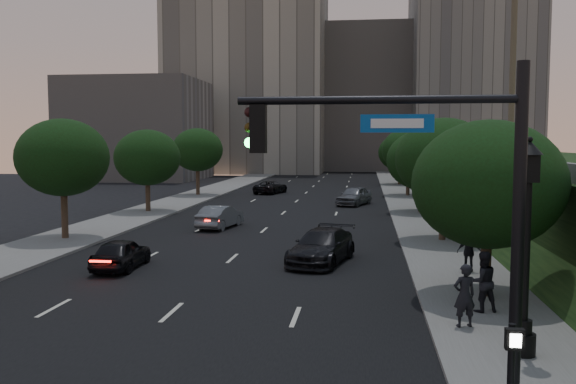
# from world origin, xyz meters

# --- Properties ---
(ground) EXTENTS (160.00, 160.00, 0.00)m
(ground) POSITION_xyz_m (0.00, 0.00, 0.00)
(ground) COLOR black
(ground) RESTS_ON ground
(road_surface) EXTENTS (16.00, 140.00, 0.02)m
(road_surface) POSITION_xyz_m (0.00, 30.00, 0.01)
(road_surface) COLOR black
(road_surface) RESTS_ON ground
(sidewalk_right) EXTENTS (4.50, 140.00, 0.15)m
(sidewalk_right) POSITION_xyz_m (10.25, 30.00, 0.07)
(sidewalk_right) COLOR slate
(sidewalk_right) RESTS_ON ground
(sidewalk_left) EXTENTS (4.50, 140.00, 0.15)m
(sidewalk_left) POSITION_xyz_m (-10.25, 30.00, 0.07)
(sidewalk_left) COLOR slate
(sidewalk_left) RESTS_ON ground
(parapet_wall) EXTENTS (0.35, 90.00, 0.70)m
(parapet_wall) POSITION_xyz_m (13.50, 28.00, 4.35)
(parapet_wall) COLOR slate
(parapet_wall) RESTS_ON embankment
(office_block_left) EXTENTS (26.00, 20.00, 32.00)m
(office_block_left) POSITION_xyz_m (-14.00, 92.00, 16.00)
(office_block_left) COLOR #9B9787
(office_block_left) RESTS_ON ground
(office_block_mid) EXTENTS (22.00, 18.00, 26.00)m
(office_block_mid) POSITION_xyz_m (6.00, 102.00, 13.00)
(office_block_mid) COLOR #9D9690
(office_block_mid) RESTS_ON ground
(office_block_right) EXTENTS (20.00, 22.00, 36.00)m
(office_block_right) POSITION_xyz_m (24.00, 96.00, 18.00)
(office_block_right) COLOR gray
(office_block_right) RESTS_ON ground
(office_block_filler) EXTENTS (18.00, 16.00, 14.00)m
(office_block_filler) POSITION_xyz_m (-26.00, 70.00, 7.00)
(office_block_filler) COLOR #9D9690
(office_block_filler) RESTS_ON ground
(tree_right_a) EXTENTS (5.20, 5.20, 6.24)m
(tree_right_a) POSITION_xyz_m (10.30, 8.00, 4.02)
(tree_right_a) COLOR #38281C
(tree_right_a) RESTS_ON ground
(tree_right_b) EXTENTS (5.20, 5.20, 6.74)m
(tree_right_b) POSITION_xyz_m (10.30, 20.00, 4.52)
(tree_right_b) COLOR #38281C
(tree_right_b) RESTS_ON ground
(tree_right_c) EXTENTS (5.20, 5.20, 6.24)m
(tree_right_c) POSITION_xyz_m (10.30, 33.00, 4.02)
(tree_right_c) COLOR #38281C
(tree_right_c) RESTS_ON ground
(tree_right_d) EXTENTS (5.20, 5.20, 6.74)m
(tree_right_d) POSITION_xyz_m (10.30, 47.00, 4.52)
(tree_right_d) COLOR #38281C
(tree_right_d) RESTS_ON ground
(tree_right_e) EXTENTS (5.20, 5.20, 6.24)m
(tree_right_e) POSITION_xyz_m (10.30, 62.00, 4.02)
(tree_right_e) COLOR #38281C
(tree_right_e) RESTS_ON ground
(tree_left_b) EXTENTS (5.00, 5.00, 6.71)m
(tree_left_b) POSITION_xyz_m (-10.30, 18.00, 4.58)
(tree_left_b) COLOR #38281C
(tree_left_b) RESTS_ON ground
(tree_left_c) EXTENTS (5.00, 5.00, 6.34)m
(tree_left_c) POSITION_xyz_m (-10.30, 31.00, 4.21)
(tree_left_c) COLOR #38281C
(tree_left_c) RESTS_ON ground
(tree_left_d) EXTENTS (5.00, 5.00, 6.71)m
(tree_left_d) POSITION_xyz_m (-10.30, 45.00, 4.58)
(tree_left_d) COLOR #38281C
(tree_left_d) RESTS_ON ground
(traffic_signal_mast) EXTENTS (5.68, 0.56, 7.00)m
(traffic_signal_mast) POSITION_xyz_m (7.91, -1.59, 3.67)
(traffic_signal_mast) COLOR black
(traffic_signal_mast) RESTS_ON ground
(street_lamp) EXTENTS (0.64, 0.64, 5.62)m
(street_lamp) POSITION_xyz_m (10.10, 2.02, 2.63)
(street_lamp) COLOR black
(street_lamp) RESTS_ON ground
(pedestrian_signal) EXTENTS (0.30, 0.33, 2.50)m
(pedestrian_signal) POSITION_xyz_m (8.55, -3.32, 1.57)
(pedestrian_signal) COLOR black
(pedestrian_signal) RESTS_ON ground
(sedan_near_left) EXTENTS (1.69, 4.00, 1.35)m
(sedan_near_left) POSITION_xyz_m (-4.25, 11.22, 0.67)
(sedan_near_left) COLOR black
(sedan_near_left) RESTS_ON ground
(sedan_mid_left) EXTENTS (2.25, 4.59, 1.45)m
(sedan_mid_left) POSITION_xyz_m (-2.90, 23.68, 0.72)
(sedan_mid_left) COLOR slate
(sedan_mid_left) RESTS_ON ground
(sedan_far_left) EXTENTS (3.39, 5.14, 1.31)m
(sedan_far_left) POSITION_xyz_m (-3.56, 48.68, 0.66)
(sedan_far_left) COLOR black
(sedan_far_left) RESTS_ON ground
(sedan_near_right) EXTENTS (3.25, 5.56, 1.51)m
(sedan_near_right) POSITION_xyz_m (4.21, 13.57, 0.76)
(sedan_near_right) COLOR black
(sedan_near_right) RESTS_ON ground
(sedan_far_right) EXTENTS (3.37, 5.11, 1.62)m
(sedan_far_right) POSITION_xyz_m (5.23, 38.32, 0.81)
(sedan_far_right) COLOR slate
(sedan_far_right) RESTS_ON ground
(pedestrian_a) EXTENTS (0.77, 0.63, 1.84)m
(pedestrian_a) POSITION_xyz_m (8.99, 4.22, 1.07)
(pedestrian_a) COLOR black
(pedestrian_a) RESTS_ON sidewalk_right
(pedestrian_b) EXTENTS (1.10, 0.96, 1.92)m
(pedestrian_b) POSITION_xyz_m (9.80, 5.89, 1.11)
(pedestrian_b) COLOR black
(pedestrian_b) RESTS_ON sidewalk_right
(pedestrian_c) EXTENTS (1.02, 0.57, 1.64)m
(pedestrian_c) POSITION_xyz_m (10.38, 11.84, 0.97)
(pedestrian_c) COLOR black
(pedestrian_c) RESTS_ON sidewalk_right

